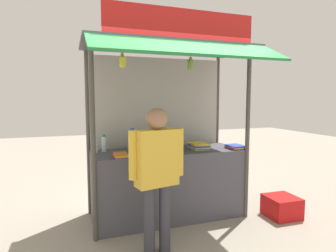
{
  "coord_description": "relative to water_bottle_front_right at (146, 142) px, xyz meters",
  "views": [
    {
      "loc": [
        -1.32,
        -3.75,
        1.72
      ],
      "look_at": [
        0.0,
        0.0,
        1.33
      ],
      "focal_mm": 30.13,
      "sensor_mm": 36.0,
      "label": 1
    }
  ],
  "objects": [
    {
      "name": "plastic_crate",
      "position": [
        1.88,
        -0.6,
        -0.96
      ],
      "size": [
        0.45,
        0.45,
        0.3
      ],
      "primitive_type": "cube",
      "rotation": [
        0.0,
        0.0,
        -0.04
      ],
      "color": "red",
      "rests_on": "ground"
    },
    {
      "name": "water_bottle_far_right",
      "position": [
        -0.16,
        0.12,
        0.02
      ],
      "size": [
        0.09,
        0.09,
        0.32
      ],
      "color": "silver",
      "rests_on": "stall_counter"
    },
    {
      "name": "magazine_stack_far_left",
      "position": [
        0.35,
        -0.13,
        -0.09
      ],
      "size": [
        0.19,
        0.25,
        0.08
      ],
      "color": "yellow",
      "rests_on": "stall_counter"
    },
    {
      "name": "stall_structure",
      "position": [
        0.32,
        0.08,
        0.58
      ],
      "size": [
        2.33,
        1.61,
        2.79
      ],
      "color": "#4C4742",
      "rests_on": "ground"
    },
    {
      "name": "water_bottle_back_left",
      "position": [
        -0.68,
        0.12,
        -0.02
      ],
      "size": [
        0.07,
        0.07,
        0.24
      ],
      "color": "silver",
      "rests_on": "stall_counter"
    },
    {
      "name": "water_bottle_rear_center",
      "position": [
        -0.56,
        0.14,
        -0.02
      ],
      "size": [
        0.07,
        0.07,
        0.24
      ],
      "color": "silver",
      "rests_on": "stall_counter"
    },
    {
      "name": "vendor_person",
      "position": [
        -0.12,
        -0.93,
        -0.14
      ],
      "size": [
        0.61,
        0.29,
        1.62
      ],
      "rotation": [
        0.0,
        0.0,
        3.35
      ],
      "color": "#383842",
      "rests_on": "ground"
    },
    {
      "name": "magazine_stack_left",
      "position": [
        1.31,
        -0.25,
        -0.1
      ],
      "size": [
        0.26,
        0.3,
        0.06
      ],
      "color": "blue",
      "rests_on": "stall_counter"
    },
    {
      "name": "magazine_stack_mid_right",
      "position": [
        0.77,
        -0.13,
        -0.09
      ],
      "size": [
        0.27,
        0.32,
        0.1
      ],
      "color": "green",
      "rests_on": "stall_counter"
    },
    {
      "name": "ground_plane",
      "position": [
        0.32,
        -0.04,
        -1.11
      ],
      "size": [
        20.0,
        20.0,
        0.0
      ],
      "primitive_type": "plane",
      "color": "#9E9384"
    },
    {
      "name": "banana_bunch_rightmost",
      "position": [
        -0.4,
        -0.52,
        1.03
      ],
      "size": [
        0.09,
        0.08,
        0.24
      ],
      "color": "#332D23"
    },
    {
      "name": "banana_bunch_leftmost",
      "position": [
        0.45,
        -0.52,
        1.03
      ],
      "size": [
        0.1,
        0.1,
        0.24
      ],
      "color": "#332D23"
    },
    {
      "name": "water_bottle_front_right",
      "position": [
        0.0,
        0.0,
        0.0
      ],
      "size": [
        0.08,
        0.08,
        0.28
      ],
      "color": "silver",
      "rests_on": "stall_counter"
    },
    {
      "name": "stall_counter",
      "position": [
        0.32,
        -0.04,
        -0.62
      ],
      "size": [
        2.13,
        0.76,
        0.98
      ],
      "primitive_type": "cube",
      "color": "#4C4C56",
      "rests_on": "ground"
    },
    {
      "name": "water_bottle_back_right",
      "position": [
        -0.13,
        0.01,
        0.01
      ],
      "size": [
        0.09,
        0.09,
        0.31
      ],
      "color": "silver",
      "rests_on": "stall_counter"
    },
    {
      "name": "water_bottle_right",
      "position": [
        0.61,
        0.25,
        -0.01
      ],
      "size": [
        0.07,
        0.07,
        0.26
      ],
      "color": "silver",
      "rests_on": "stall_counter"
    },
    {
      "name": "magazine_stack_front_left",
      "position": [
        -0.4,
        -0.28,
        -0.11
      ],
      "size": [
        0.2,
        0.3,
        0.04
      ],
      "color": "blue",
      "rests_on": "stall_counter"
    }
  ]
}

